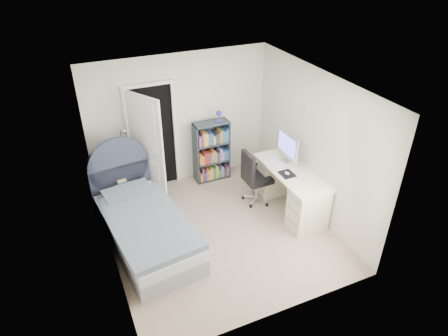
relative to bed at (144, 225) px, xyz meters
name	(u,v)px	position (x,y,z in m)	size (l,w,h in m)	color
room_shell	(219,166)	(1.17, -0.28, 0.94)	(3.50, 3.70, 2.60)	gray
door	(149,144)	(0.48, 1.27, 0.72)	(0.92, 0.74, 2.06)	black
bed	(144,225)	(0.00, 0.00, 0.00)	(1.32, 2.37, 1.39)	gray
nightstand	(125,187)	(-0.07, 1.03, 0.09)	(0.42, 0.42, 0.61)	#D7B184
floor_lamp	(127,169)	(0.07, 1.39, 0.23)	(0.19, 0.19, 1.34)	silver
bookcase	(212,153)	(1.70, 1.29, 0.25)	(0.68, 0.29, 1.43)	#323C44
desk	(290,188)	(2.55, -0.18, 0.11)	(0.64, 1.59, 1.31)	#EBE8C5
office_chair	(254,175)	(2.06, 0.25, 0.25)	(0.52, 0.53, 1.02)	silver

